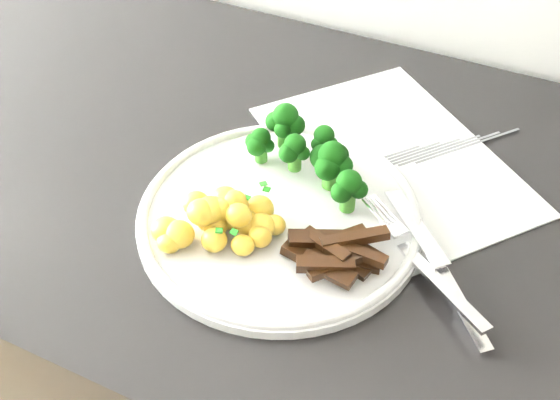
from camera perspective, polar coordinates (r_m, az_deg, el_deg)
name	(u,v)px	position (r m, az deg, el deg)	size (l,w,h in m)	color
recipe_paper	(392,159)	(0.79, 9.39, 3.44)	(0.38, 0.37, 0.00)	white
plate	(280,215)	(0.70, 0.00, -1.26)	(0.30, 0.30, 0.02)	white
broccoli	(310,151)	(0.72, 2.53, 4.14)	(0.15, 0.10, 0.06)	#306D1E
potatoes	(220,219)	(0.67, -5.06, -1.64)	(0.12, 0.11, 0.04)	#FFD558
beef_strips	(336,253)	(0.65, 4.67, -4.47)	(0.10, 0.09, 0.03)	black
fork	(425,265)	(0.66, 12.02, -5.31)	(0.16, 0.13, 0.02)	silver
knife	(447,284)	(0.66, 13.82, -6.82)	(0.15, 0.16, 0.02)	silver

